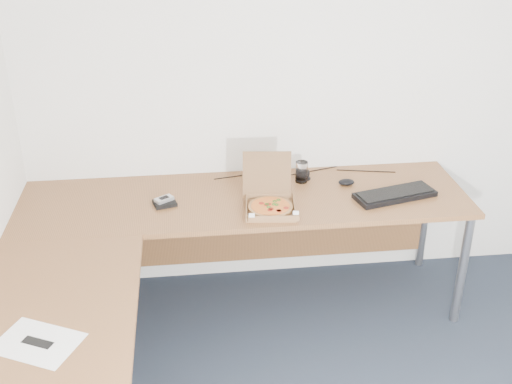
{
  "coord_description": "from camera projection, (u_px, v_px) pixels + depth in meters",
  "views": [
    {
      "loc": [
        -0.8,
        -1.74,
        2.36
      ],
      "look_at": [
        -0.45,
        1.28,
        0.82
      ],
      "focal_mm": 44.67,
      "sensor_mm": 36.0,
      "label": 1
    }
  ],
  "objects": [
    {
      "name": "wallet",
      "position": [
        165.0,
        203.0,
        3.47
      ],
      "size": [
        0.14,
        0.13,
        0.02
      ],
      "primitive_type": "cube",
      "rotation": [
        0.0,
        0.0,
        0.27
      ],
      "color": "black",
      "rests_on": "desk"
    },
    {
      "name": "cable_bundle",
      "position": [
        301.0,
        173.0,
        3.83
      ],
      "size": [
        0.53,
        0.11,
        0.01
      ],
      "primitive_type": null,
      "rotation": [
        0.0,
        0.0,
        0.14
      ],
      "color": "black",
      "rests_on": "desk"
    },
    {
      "name": "pizza_box",
      "position": [
        270.0,
        204.0,
        3.41
      ],
      "size": [
        0.27,
        0.31,
        0.27
      ],
      "rotation": [
        0.0,
        0.0,
        -0.11
      ],
      "color": "brown",
      "rests_on": "desk"
    },
    {
      "name": "dome_speaker",
      "position": [
        303.0,
        173.0,
        3.75
      ],
      "size": [
        0.09,
        0.09,
        0.07
      ],
      "primitive_type": "ellipsoid",
      "color": "black",
      "rests_on": "desk"
    },
    {
      "name": "keyboard",
      "position": [
        395.0,
        195.0,
        3.55
      ],
      "size": [
        0.48,
        0.27,
        0.03
      ],
      "primitive_type": "cube",
      "rotation": [
        0.0,
        0.0,
        0.25
      ],
      "color": "black",
      "rests_on": "desk"
    },
    {
      "name": "room_shell",
      "position": [
        434.0,
        242.0,
        2.13
      ],
      "size": [
        3.5,
        3.5,
        2.5
      ],
      "primitive_type": null,
      "color": "white",
      "rests_on": "ground"
    },
    {
      "name": "desk",
      "position": [
        188.0,
        245.0,
        3.15
      ],
      "size": [
        2.5,
        2.2,
        0.73
      ],
      "color": "brown",
      "rests_on": "ground"
    },
    {
      "name": "drinking_glass",
      "position": [
        302.0,
        172.0,
        3.71
      ],
      "size": [
        0.07,
        0.07,
        0.12
      ],
      "primitive_type": "cylinder",
      "color": "white",
      "rests_on": "desk"
    },
    {
      "name": "phone",
      "position": [
        164.0,
        199.0,
        3.47
      ],
      "size": [
        0.11,
        0.1,
        0.02
      ],
      "primitive_type": "cube",
      "rotation": [
        0.0,
        0.0,
        0.58
      ],
      "color": "#B2B5BA",
      "rests_on": "wallet"
    },
    {
      "name": "mouse",
      "position": [
        346.0,
        182.0,
        3.69
      ],
      "size": [
        0.11,
        0.09,
        0.03
      ],
      "primitive_type": "ellipsoid",
      "rotation": [
        0.0,
        0.0,
        0.36
      ],
      "color": "black",
      "rests_on": "desk"
    },
    {
      "name": "paper_sheet",
      "position": [
        37.0,
        343.0,
        2.46
      ],
      "size": [
        0.38,
        0.34,
        0.0
      ],
      "primitive_type": "cube",
      "rotation": [
        0.0,
        0.0,
        -0.46
      ],
      "color": "white",
      "rests_on": "desk"
    }
  ]
}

